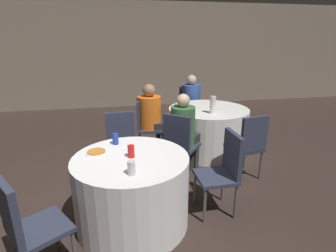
# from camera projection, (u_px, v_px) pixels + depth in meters

# --- Properties ---
(ground_plane) EXTENTS (16.00, 16.00, 0.00)m
(ground_plane) POSITION_uv_depth(u_px,v_px,m) (112.00, 215.00, 2.86)
(ground_plane) COLOR #332621
(wall_back) EXTENTS (16.00, 0.06, 2.80)m
(wall_back) POSITION_uv_depth(u_px,v_px,m) (109.00, 56.00, 7.06)
(wall_back) COLOR gray
(wall_back) RESTS_ON ground_plane
(table_near) EXTENTS (1.14, 1.14, 0.74)m
(table_near) POSITION_uv_depth(u_px,v_px,m) (132.00, 190.00, 2.65)
(table_near) COLOR white
(table_near) RESTS_ON ground_plane
(table_far) EXTENTS (1.33, 1.33, 0.74)m
(table_far) POSITION_uv_depth(u_px,v_px,m) (208.00, 129.00, 4.45)
(table_far) COLOR white
(table_far) RESTS_ON ground_plane
(chair_near_east) EXTENTS (0.41, 0.40, 0.91)m
(chair_near_east) POSITION_uv_depth(u_px,v_px,m) (225.00, 167.00, 2.79)
(chair_near_east) COLOR #2D3347
(chair_near_east) RESTS_ON ground_plane
(chair_near_southwest) EXTENTS (0.55, 0.55, 0.91)m
(chair_near_southwest) POSITION_uv_depth(u_px,v_px,m) (25.00, 222.00, 1.94)
(chair_near_southwest) COLOR #2D3347
(chair_near_southwest) RESTS_ON ground_plane
(chair_near_north) EXTENTS (0.43, 0.43, 0.91)m
(chair_near_north) POSITION_uv_depth(u_px,v_px,m) (121.00, 141.00, 3.50)
(chair_near_north) COLOR #2D3347
(chair_near_north) RESTS_ON ground_plane
(chair_far_south) EXTENTS (0.46, 0.47, 0.91)m
(chair_far_south) POSITION_uv_depth(u_px,v_px,m) (249.00, 142.00, 3.45)
(chair_far_south) COLOR #2D3347
(chair_far_south) RESTS_ON ground_plane
(chair_far_north) EXTENTS (0.41, 0.41, 0.91)m
(chair_far_north) POSITION_uv_depth(u_px,v_px,m) (189.00, 105.00, 5.40)
(chair_far_north) COLOR #2D3347
(chair_far_north) RESTS_ON ground_plane
(chair_far_southwest) EXTENTS (0.56, 0.56, 0.91)m
(chair_far_southwest) POSITION_uv_depth(u_px,v_px,m) (179.00, 141.00, 3.50)
(chair_far_southwest) COLOR #2D3347
(chair_far_southwest) RESTS_ON ground_plane
(chair_far_west) EXTENTS (0.44, 0.43, 0.91)m
(chair_far_west) POSITION_uv_depth(u_px,v_px,m) (144.00, 122.00, 4.29)
(chair_far_west) COLOR #2D3347
(chair_far_west) RESTS_ON ground_plane
(person_orange_shirt) EXTENTS (0.53, 0.39, 1.16)m
(person_orange_shirt) POSITION_uv_depth(u_px,v_px,m) (153.00, 118.00, 4.29)
(person_orange_shirt) COLOR #282828
(person_orange_shirt) RESTS_ON ground_plane
(person_green_jacket) EXTENTS (0.45, 0.47, 1.16)m
(person_green_jacket) POSITION_uv_depth(u_px,v_px,m) (185.00, 134.00, 3.63)
(person_green_jacket) COLOR #282828
(person_green_jacket) RESTS_ON ground_plane
(person_blue_shirt) EXTENTS (0.38, 0.53, 1.17)m
(person_blue_shirt) POSITION_uv_depth(u_px,v_px,m) (192.00, 104.00, 5.24)
(person_blue_shirt) COLOR #33384C
(person_blue_shirt) RESTS_ON ground_plane
(pizza_plate_near) EXTENTS (0.22, 0.22, 0.02)m
(pizza_plate_near) POSITION_uv_depth(u_px,v_px,m) (96.00, 152.00, 2.64)
(pizza_plate_near) COLOR white
(pizza_plate_near) RESTS_ON table_near
(soda_can_red) EXTENTS (0.07, 0.07, 0.12)m
(soda_can_red) POSITION_uv_depth(u_px,v_px,m) (131.00, 151.00, 2.52)
(soda_can_red) COLOR red
(soda_can_red) RESTS_ON table_near
(soda_can_blue) EXTENTS (0.07, 0.07, 0.12)m
(soda_can_blue) POSITION_uv_depth(u_px,v_px,m) (115.00, 139.00, 2.84)
(soda_can_blue) COLOR #1E38A5
(soda_can_blue) RESTS_ON table_near
(soda_can_silver) EXTENTS (0.07, 0.07, 0.12)m
(soda_can_silver) POSITION_uv_depth(u_px,v_px,m) (131.00, 168.00, 2.20)
(soda_can_silver) COLOR silver
(soda_can_silver) RESTS_ON table_near
(bottle_far) EXTENTS (0.09, 0.09, 0.27)m
(bottle_far) POSITION_uv_depth(u_px,v_px,m) (213.00, 105.00, 4.01)
(bottle_far) COLOR white
(bottle_far) RESTS_ON table_far
(cup_far) EXTENTS (0.08, 0.08, 0.11)m
(cup_far) POSITION_uv_depth(u_px,v_px,m) (178.00, 106.00, 4.25)
(cup_far) COLOR silver
(cup_far) RESTS_ON table_far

